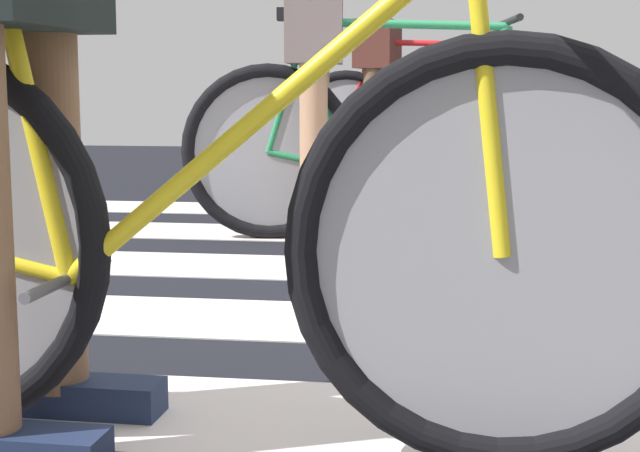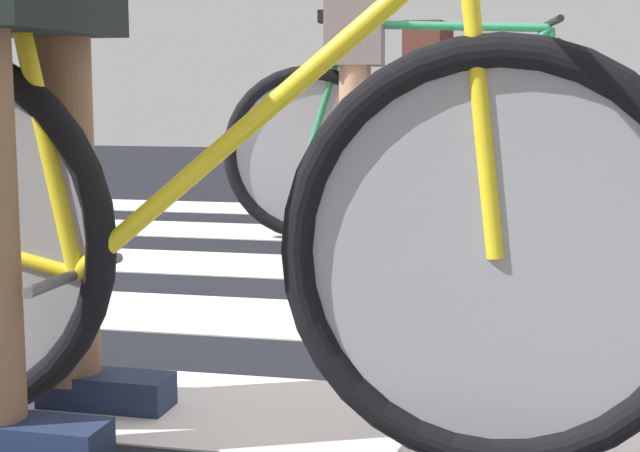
{
  "view_description": "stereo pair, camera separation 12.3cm",
  "coord_description": "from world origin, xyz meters",
  "px_view_note": "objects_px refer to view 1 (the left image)",
  "views": [
    {
      "loc": [
        -0.41,
        -2.72,
        0.65
      ],
      "look_at": [
        -0.65,
        -1.06,
        0.41
      ],
      "focal_mm": 54.71,
      "sensor_mm": 36.0,
      "label": 1
    },
    {
      "loc": [
        -0.28,
        -2.72,
        0.65
      ],
      "look_at": [
        -0.65,
        -1.06,
        0.41
      ],
      "focal_mm": 54.71,
      "sensor_mm": 36.0,
      "label": 2
    }
  ],
  "objects_px": {
    "bicycle_2_of_3": "(393,146)",
    "cyclist_2_of_3": "(316,81)",
    "bicycle_1_of_3": "(193,231)",
    "cyclist_3_of_3": "(378,81)",
    "bicycle_3_of_3": "(429,126)",
    "cyclist_1_of_3": "(15,73)"
  },
  "relations": [
    {
      "from": "bicycle_1_of_3",
      "to": "bicycle_2_of_3",
      "type": "height_order",
      "value": "same"
    },
    {
      "from": "bicycle_1_of_3",
      "to": "cyclist_3_of_3",
      "type": "bearing_deg",
      "value": 92.06
    },
    {
      "from": "bicycle_1_of_3",
      "to": "bicycle_3_of_3",
      "type": "relative_size",
      "value": 1.0
    },
    {
      "from": "cyclist_1_of_3",
      "to": "cyclist_3_of_3",
      "type": "height_order",
      "value": "same"
    },
    {
      "from": "bicycle_1_of_3",
      "to": "cyclist_2_of_3",
      "type": "xyz_separation_m",
      "value": [
        -0.14,
        2.34,
        0.26
      ]
    },
    {
      "from": "bicycle_2_of_3",
      "to": "cyclist_3_of_3",
      "type": "bearing_deg",
      "value": 90.34
    },
    {
      "from": "bicycle_3_of_3",
      "to": "bicycle_1_of_3",
      "type": "bearing_deg",
      "value": -87.24
    },
    {
      "from": "cyclist_2_of_3",
      "to": "cyclist_1_of_3",
      "type": "bearing_deg",
      "value": -100.61
    },
    {
      "from": "cyclist_3_of_3",
      "to": "bicycle_2_of_3",
      "type": "bearing_deg",
      "value": -77.04
    },
    {
      "from": "bicycle_3_of_3",
      "to": "cyclist_3_of_3",
      "type": "distance_m",
      "value": 0.41
    },
    {
      "from": "bicycle_2_of_3",
      "to": "cyclist_3_of_3",
      "type": "relative_size",
      "value": 1.72
    },
    {
      "from": "cyclist_2_of_3",
      "to": "bicycle_3_of_3",
      "type": "bearing_deg",
      "value": 71.82
    },
    {
      "from": "cyclist_1_of_3",
      "to": "cyclist_3_of_3",
      "type": "xyz_separation_m",
      "value": [
        0.26,
        4.25,
        0.0
      ]
    },
    {
      "from": "bicycle_2_of_3",
      "to": "cyclist_3_of_3",
      "type": "height_order",
      "value": "cyclist_3_of_3"
    },
    {
      "from": "bicycle_1_of_3",
      "to": "cyclist_3_of_3",
      "type": "xyz_separation_m",
      "value": [
        -0.05,
        4.26,
        0.26
      ]
    },
    {
      "from": "bicycle_1_of_3",
      "to": "cyclist_1_of_3",
      "type": "height_order",
      "value": "cyclist_1_of_3"
    },
    {
      "from": "cyclist_2_of_3",
      "to": "bicycle_3_of_3",
      "type": "distance_m",
      "value": 1.95
    },
    {
      "from": "bicycle_1_of_3",
      "to": "cyclist_3_of_3",
      "type": "distance_m",
      "value": 4.27
    },
    {
      "from": "cyclist_3_of_3",
      "to": "cyclist_1_of_3",
      "type": "bearing_deg",
      "value": -87.24
    },
    {
      "from": "bicycle_2_of_3",
      "to": "cyclist_2_of_3",
      "type": "distance_m",
      "value": 0.4
    },
    {
      "from": "bicycle_1_of_3",
      "to": "cyclist_2_of_3",
      "type": "height_order",
      "value": "cyclist_2_of_3"
    },
    {
      "from": "bicycle_1_of_3",
      "to": "cyclist_2_of_3",
      "type": "bearing_deg",
      "value": 94.74
    }
  ]
}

